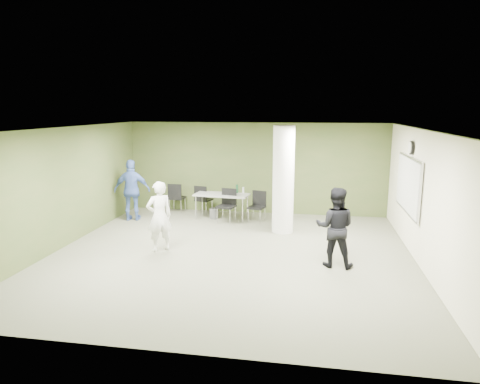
% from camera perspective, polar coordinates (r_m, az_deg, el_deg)
% --- Properties ---
extents(floor, '(8.00, 8.00, 0.00)m').
position_cam_1_polar(floor, '(9.71, -1.16, -8.29)').
color(floor, '#555745').
rests_on(floor, ground).
extents(ceiling, '(8.00, 8.00, 0.00)m').
position_cam_1_polar(ceiling, '(9.17, -1.23, 8.44)').
color(ceiling, white).
rests_on(ceiling, wall_back).
extents(wall_back, '(8.00, 2.80, 0.02)m').
position_cam_1_polar(wall_back, '(13.24, 2.08, 3.18)').
color(wall_back, '#3E5226').
rests_on(wall_back, floor).
extents(wall_left, '(0.02, 8.00, 2.80)m').
position_cam_1_polar(wall_left, '(10.82, -22.48, 0.54)').
color(wall_left, '#3E5226').
rests_on(wall_left, floor).
extents(wall_right_cream, '(0.02, 8.00, 2.80)m').
position_cam_1_polar(wall_right_cream, '(9.45, 23.36, -0.95)').
color(wall_right_cream, beige).
rests_on(wall_right_cream, floor).
extents(column, '(0.56, 0.56, 2.80)m').
position_cam_1_polar(column, '(11.17, 5.80, 1.65)').
color(column, silver).
rests_on(column, floor).
extents(whiteboard, '(0.05, 2.30, 1.30)m').
position_cam_1_polar(whiteboard, '(10.57, 21.50, 0.93)').
color(whiteboard, silver).
rests_on(whiteboard, wall_right_cream).
extents(wall_clock, '(0.06, 0.32, 0.32)m').
position_cam_1_polar(wall_clock, '(10.46, 21.84, 5.52)').
color(wall_clock, black).
rests_on(wall_clock, wall_right_cream).
extents(folding_table, '(1.64, 0.85, 1.00)m').
position_cam_1_polar(folding_table, '(12.56, -2.36, -0.49)').
color(folding_table, gray).
rests_on(folding_table, floor).
extents(wastebasket, '(0.26, 0.26, 0.31)m').
position_cam_1_polar(wastebasket, '(12.74, -3.49, -2.87)').
color(wastebasket, '#4C4C4C').
rests_on(wastebasket, floor).
extents(chair_back_left, '(0.48, 0.48, 0.93)m').
position_cam_1_polar(chair_back_left, '(13.51, -8.51, -0.48)').
color(chair_back_left, black).
rests_on(chair_back_left, floor).
extents(chair_back_right, '(0.55, 0.55, 0.90)m').
position_cam_1_polar(chair_back_right, '(13.22, -5.02, -0.74)').
color(chair_back_right, black).
rests_on(chair_back_right, floor).
extents(chair_table_left, '(0.56, 0.56, 0.96)m').
position_cam_1_polar(chair_table_left, '(12.28, -1.69, -1.43)').
color(chair_table_left, black).
rests_on(chair_table_left, floor).
extents(chair_table_right, '(0.54, 0.54, 0.88)m').
position_cam_1_polar(chair_table_right, '(12.33, 2.38, -1.61)').
color(chair_table_right, black).
rests_on(chair_table_right, floor).
extents(woman_white, '(0.70, 0.67, 1.62)m').
position_cam_1_polar(woman_white, '(9.90, -10.71, -3.22)').
color(woman_white, white).
rests_on(woman_white, floor).
extents(man_black, '(0.87, 0.70, 1.66)m').
position_cam_1_polar(man_black, '(8.99, 12.56, -4.61)').
color(man_black, black).
rests_on(man_black, floor).
extents(man_blue, '(1.10, 0.60, 1.78)m').
position_cam_1_polar(man_blue, '(12.78, -14.18, 0.24)').
color(man_blue, '#4360A8').
rests_on(man_blue, floor).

